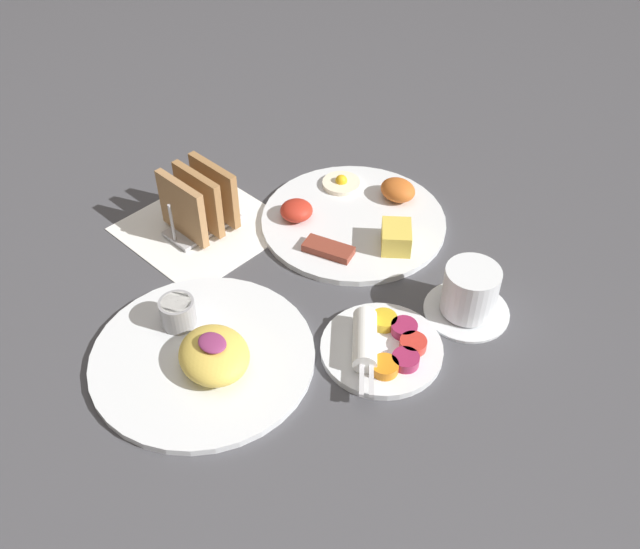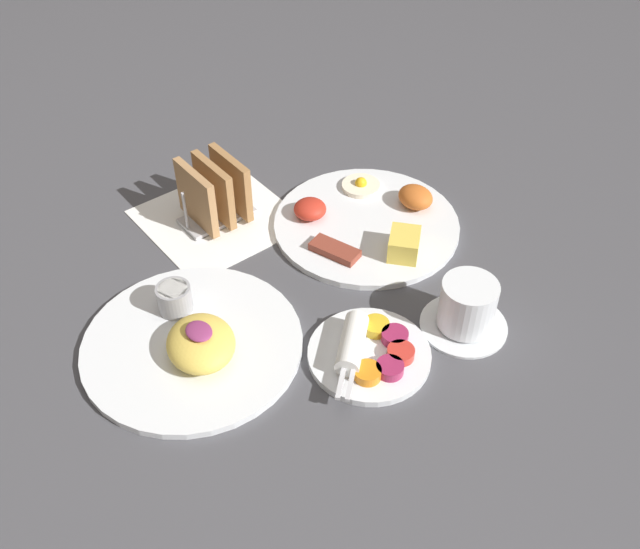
# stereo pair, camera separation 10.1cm
# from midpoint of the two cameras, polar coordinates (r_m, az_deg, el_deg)

# --- Properties ---
(ground_plane) EXTENTS (3.00, 3.00, 0.00)m
(ground_plane) POSITION_cam_midpoint_polar(r_m,az_deg,el_deg) (1.05, -1.51, -0.45)
(ground_plane) COLOR #47474C
(napkin_flat) EXTENTS (0.22, 0.22, 0.00)m
(napkin_flat) POSITION_cam_midpoint_polar(r_m,az_deg,el_deg) (1.16, -5.75, 4.42)
(napkin_flat) COLOR white
(napkin_flat) RESTS_ON ground_plane
(plate_breakfast) EXTENTS (0.29, 0.29, 0.05)m
(plate_breakfast) POSITION_cam_midpoint_polar(r_m,az_deg,el_deg) (1.14, 6.47, 4.12)
(plate_breakfast) COLOR white
(plate_breakfast) RESTS_ON ground_plane
(plate_condiments) EXTENTS (0.16, 0.17, 0.04)m
(plate_condiments) POSITION_cam_midpoint_polar(r_m,az_deg,el_deg) (0.94, 7.07, -6.29)
(plate_condiments) COLOR white
(plate_condiments) RESTS_ON ground_plane
(plate_foreground) EXTENTS (0.29, 0.29, 0.06)m
(plate_foreground) POSITION_cam_midpoint_polar(r_m,az_deg,el_deg) (0.95, -7.12, -5.38)
(plate_foreground) COLOR white
(plate_foreground) RESTS_ON ground_plane
(toast_rack) EXTENTS (0.10, 0.12, 0.10)m
(toast_rack) POSITION_cam_midpoint_polar(r_m,az_deg,el_deg) (1.13, -5.92, 6.41)
(toast_rack) COLOR #B7B7BC
(toast_rack) RESTS_ON ground_plane
(coffee_cup) EXTENTS (0.12, 0.12, 0.08)m
(coffee_cup) POSITION_cam_midpoint_polar(r_m,az_deg,el_deg) (0.98, 14.57, -2.75)
(coffee_cup) COLOR white
(coffee_cup) RESTS_ON ground_plane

